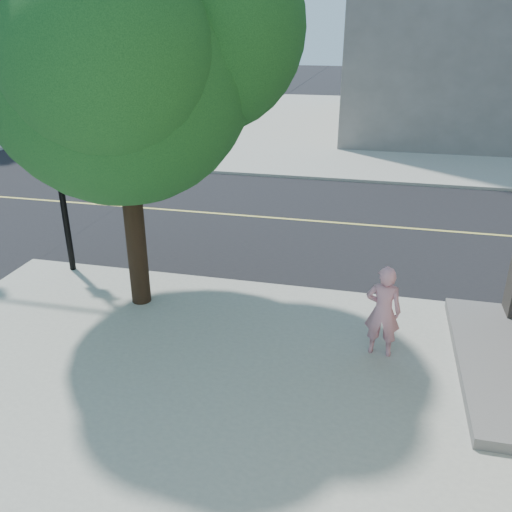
# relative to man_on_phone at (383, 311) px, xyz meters

# --- Properties ---
(ground) EXTENTS (140.00, 140.00, 0.00)m
(ground) POSITION_rel_man_on_phone_xyz_m (-7.15, 2.17, -0.93)
(ground) COLOR black
(ground) RESTS_ON ground
(road_ew) EXTENTS (140.00, 9.00, 0.01)m
(road_ew) POSITION_rel_man_on_phone_xyz_m (-7.15, 6.67, -0.92)
(road_ew) COLOR black
(road_ew) RESTS_ON ground
(sidewalk_ne) EXTENTS (29.00, 25.00, 0.12)m
(sidewalk_ne) POSITION_rel_man_on_phone_xyz_m (6.35, 23.67, -0.87)
(sidewalk_ne) COLOR #A2A294
(sidewalk_ne) RESTS_ON ground
(man_on_phone) EXTENTS (0.62, 0.43, 1.62)m
(man_on_phone) POSITION_rel_man_on_phone_xyz_m (0.00, 0.00, 0.00)
(man_on_phone) COLOR pink
(man_on_phone) RESTS_ON sidewalk_se
(street_tree) EXTENTS (5.85, 5.32, 7.76)m
(street_tree) POSITION_rel_man_on_phone_xyz_m (-4.59, 0.83, 4.20)
(street_tree) COLOR black
(street_tree) RESTS_ON sidewalk_se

